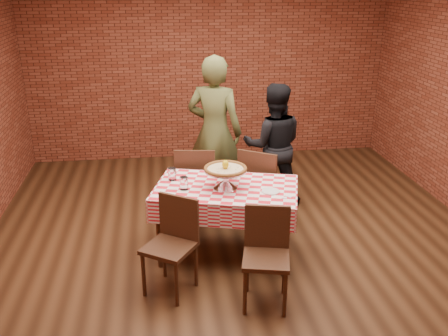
{
  "coord_description": "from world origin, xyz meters",
  "views": [
    {
      "loc": [
        -0.82,
        -4.66,
        2.71
      ],
      "look_at": [
        -0.19,
        -0.05,
        0.93
      ],
      "focal_mm": 40.05,
      "sensor_mm": 36.0,
      "label": 1
    }
  ],
  "objects_px": {
    "pizza_stand": "(225,179)",
    "water_glass_right": "(172,174)",
    "chair_near_right": "(266,260)",
    "diner_olive": "(215,132)",
    "water_glass_left": "(184,183)",
    "condiment_caddy": "(233,170)",
    "chair_near_left": "(169,248)",
    "pizza": "(225,169)",
    "diner_black": "(273,145)",
    "chair_far_right": "(263,185)",
    "table": "(226,221)",
    "chair_far_left": "(196,183)"
  },
  "relations": [
    {
      "from": "pizza_stand",
      "to": "water_glass_right",
      "type": "bearing_deg",
      "value": 151.88
    },
    {
      "from": "water_glass_right",
      "to": "chair_near_right",
      "type": "height_order",
      "value": "water_glass_right"
    },
    {
      "from": "pizza_stand",
      "to": "chair_near_right",
      "type": "relative_size",
      "value": 0.49
    },
    {
      "from": "diner_olive",
      "to": "water_glass_left",
      "type": "bearing_deg",
      "value": 94.48
    },
    {
      "from": "water_glass_right",
      "to": "condiment_caddy",
      "type": "xyz_separation_m",
      "value": [
        0.63,
        0.0,
        0.01
      ]
    },
    {
      "from": "diner_olive",
      "to": "condiment_caddy",
      "type": "bearing_deg",
      "value": 117.6
    },
    {
      "from": "pizza_stand",
      "to": "chair_near_right",
      "type": "distance_m",
      "value": 1.0
    },
    {
      "from": "chair_near_left",
      "to": "condiment_caddy",
      "type": "bearing_deg",
      "value": 84.14
    },
    {
      "from": "pizza",
      "to": "diner_olive",
      "type": "xyz_separation_m",
      "value": [
        0.05,
        1.32,
        -0.02
      ]
    },
    {
      "from": "condiment_caddy",
      "to": "diner_black",
      "type": "distance_m",
      "value": 1.12
    },
    {
      "from": "chair_near_right",
      "to": "chair_far_right",
      "type": "bearing_deg",
      "value": 92.32
    },
    {
      "from": "water_glass_left",
      "to": "condiment_caddy",
      "type": "xyz_separation_m",
      "value": [
        0.53,
        0.26,
        0.01
      ]
    },
    {
      "from": "condiment_caddy",
      "to": "chair_near_left",
      "type": "xyz_separation_m",
      "value": [
        -0.71,
        -0.84,
        -0.39
      ]
    },
    {
      "from": "pizza",
      "to": "water_glass_left",
      "type": "height_order",
      "value": "pizza"
    },
    {
      "from": "water_glass_left",
      "to": "chair_near_right",
      "type": "height_order",
      "value": "water_glass_left"
    },
    {
      "from": "water_glass_left",
      "to": "diner_olive",
      "type": "height_order",
      "value": "diner_olive"
    },
    {
      "from": "table",
      "to": "chair_near_right",
      "type": "distance_m",
      "value": 0.93
    },
    {
      "from": "pizza_stand",
      "to": "pizza",
      "type": "height_order",
      "value": "pizza"
    },
    {
      "from": "water_glass_right",
      "to": "chair_far_left",
      "type": "relative_size",
      "value": 0.14
    },
    {
      "from": "diner_black",
      "to": "diner_olive",
      "type": "bearing_deg",
      "value": -2.15
    },
    {
      "from": "table",
      "to": "pizza_stand",
      "type": "xyz_separation_m",
      "value": [
        -0.01,
        -0.02,
        0.48
      ]
    },
    {
      "from": "pizza",
      "to": "pizza_stand",
      "type": "bearing_deg",
      "value": 135.0
    },
    {
      "from": "water_glass_right",
      "to": "chair_far_right",
      "type": "height_order",
      "value": "chair_far_right"
    },
    {
      "from": "pizza_stand",
      "to": "water_glass_right",
      "type": "distance_m",
      "value": 0.58
    },
    {
      "from": "water_glass_left",
      "to": "diner_olive",
      "type": "bearing_deg",
      "value": 70.58
    },
    {
      "from": "chair_near_left",
      "to": "diner_black",
      "type": "relative_size",
      "value": 0.57
    },
    {
      "from": "condiment_caddy",
      "to": "chair_far_left",
      "type": "xyz_separation_m",
      "value": [
        -0.34,
        0.59,
        -0.36
      ]
    },
    {
      "from": "chair_near_right",
      "to": "diner_black",
      "type": "height_order",
      "value": "diner_black"
    },
    {
      "from": "table",
      "to": "diner_black",
      "type": "height_order",
      "value": "diner_black"
    },
    {
      "from": "table",
      "to": "pizza",
      "type": "relative_size",
      "value": 3.26
    },
    {
      "from": "chair_far_left",
      "to": "diner_olive",
      "type": "bearing_deg",
      "value": -113.5
    },
    {
      "from": "condiment_caddy",
      "to": "diner_olive",
      "type": "relative_size",
      "value": 0.08
    },
    {
      "from": "pizza_stand",
      "to": "pizza",
      "type": "xyz_separation_m",
      "value": [
        0.0,
        -0.0,
        0.1
      ]
    },
    {
      "from": "chair_far_right",
      "to": "pizza_stand",
      "type": "bearing_deg",
      "value": 85.41
    },
    {
      "from": "chair_far_right",
      "to": "pizza",
      "type": "bearing_deg",
      "value": 85.41
    },
    {
      "from": "chair_far_right",
      "to": "water_glass_left",
      "type": "bearing_deg",
      "value": 68.91
    },
    {
      "from": "diner_black",
      "to": "chair_far_left",
      "type": "bearing_deg",
      "value": 25.9
    },
    {
      "from": "chair_near_left",
      "to": "chair_near_right",
      "type": "distance_m",
      "value": 0.87
    },
    {
      "from": "pizza_stand",
      "to": "diner_black",
      "type": "xyz_separation_m",
      "value": [
        0.76,
        1.19,
        -0.08
      ]
    },
    {
      "from": "chair_far_left",
      "to": "chair_far_right",
      "type": "bearing_deg",
      "value": 173.51
    },
    {
      "from": "chair_near_right",
      "to": "diner_black",
      "type": "xyz_separation_m",
      "value": [
        0.53,
        2.07,
        0.34
      ]
    },
    {
      "from": "diner_olive",
      "to": "pizza",
      "type": "bearing_deg",
      "value": 111.65
    },
    {
      "from": "chair_far_left",
      "to": "water_glass_left",
      "type": "bearing_deg",
      "value": 86.09
    },
    {
      "from": "chair_near_right",
      "to": "chair_far_left",
      "type": "bearing_deg",
      "value": 117.99
    },
    {
      "from": "pizza",
      "to": "chair_far_right",
      "type": "distance_m",
      "value": 0.99
    },
    {
      "from": "water_glass_right",
      "to": "diner_black",
      "type": "height_order",
      "value": "diner_black"
    },
    {
      "from": "table",
      "to": "chair_far_left",
      "type": "relative_size",
      "value": 1.48
    },
    {
      "from": "water_glass_right",
      "to": "condiment_caddy",
      "type": "height_order",
      "value": "condiment_caddy"
    },
    {
      "from": "water_glass_right",
      "to": "pizza",
      "type": "bearing_deg",
      "value": -28.12
    },
    {
      "from": "table",
      "to": "chair_far_left",
      "type": "height_order",
      "value": "chair_far_left"
    }
  ]
}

